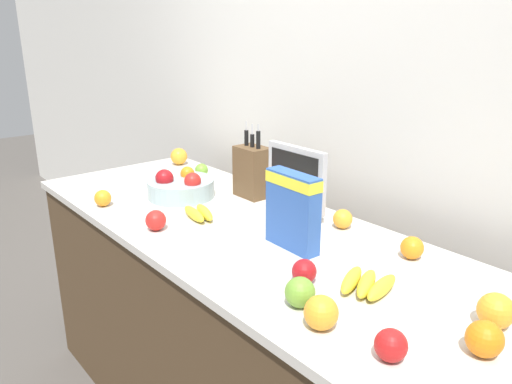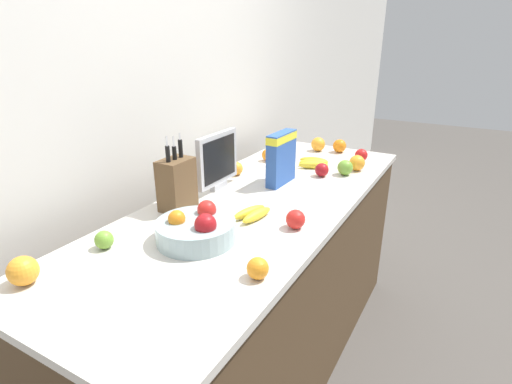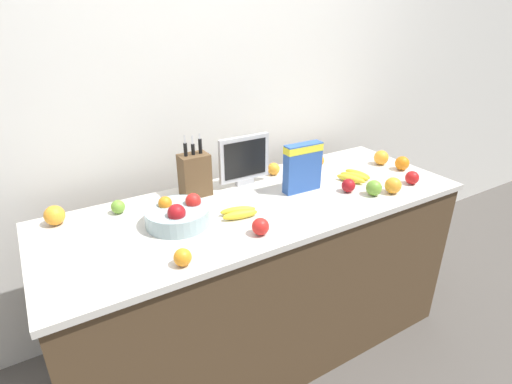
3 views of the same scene
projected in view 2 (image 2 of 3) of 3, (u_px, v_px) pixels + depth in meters
The scene contains 21 objects.
ground_plane at pixel (258, 361), 2.12m from camera, with size 14.00×14.00×0.00m, color #514C47.
wall_back at pixel (149, 105), 1.92m from camera, with size 9.00×0.06×2.60m.
counter at pixel (258, 287), 1.95m from camera, with size 2.10×0.77×0.93m.
knife_block at pixel (177, 184), 1.65m from camera, with size 0.15×0.10×0.32m.
small_monitor at pixel (218, 160), 1.86m from camera, with size 0.29×0.03×0.27m.
cereal_box at pixel (281, 156), 1.93m from camera, with size 0.21×0.07×0.26m.
fruit_bowl at pixel (196, 229), 1.42m from camera, with size 0.28×0.28×0.13m.
banana_bunch_left at pixel (314, 163), 2.23m from camera, with size 0.17×0.19×0.04m.
banana_bunch_right at pixel (253, 213), 1.60m from camera, with size 0.18×0.12×0.04m.
apple_rear at pixel (104, 240), 1.37m from camera, with size 0.06×0.06×0.06m, color #6B9E33.
apple_near_bananas at pixel (361, 155), 2.32m from camera, with size 0.07×0.07×0.07m, color red.
apple_middle at pixel (296, 219), 1.51m from camera, with size 0.07×0.07×0.07m, color red.
apple_front at pixel (322, 170), 2.07m from camera, with size 0.07×0.07×0.07m, color #A31419.
apple_leftmost at pixel (345, 168), 2.09m from camera, with size 0.08×0.08×0.08m, color #6B9E33.
orange_front_left at pixel (258, 268), 1.20m from camera, with size 0.07×0.07×0.07m, color orange.
orange_near_bowl at pixel (268, 155), 2.32m from camera, with size 0.07×0.07×0.07m, color orange.
orange_by_cereal at pixel (318, 144), 2.52m from camera, with size 0.09×0.09×0.09m, color orange.
orange_mid_left at pixel (357, 163), 2.16m from camera, with size 0.08×0.08×0.08m, color orange.
orange_front_center at pixel (340, 146), 2.49m from camera, with size 0.08×0.08×0.08m, color orange.
orange_mid_right at pixel (23, 271), 1.17m from camera, with size 0.09×0.09×0.09m, color orange.
orange_front_right at pixel (236, 169), 2.09m from camera, with size 0.07×0.07×0.07m, color orange.
Camera 2 is at (-1.43, -0.80, 1.61)m, focal length 28.00 mm.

